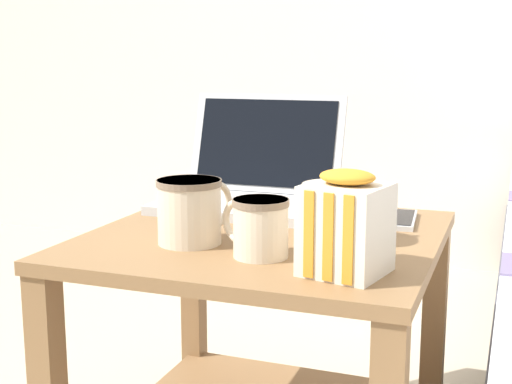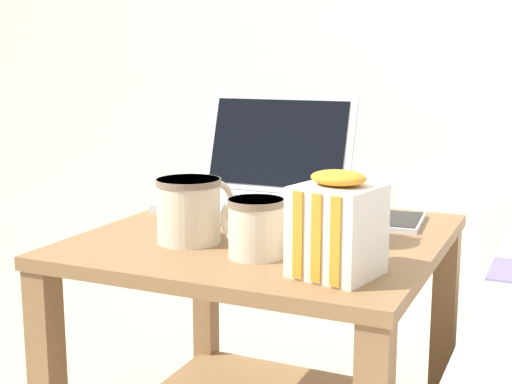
{
  "view_description": "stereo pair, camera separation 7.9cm",
  "coord_description": "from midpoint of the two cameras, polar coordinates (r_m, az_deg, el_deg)",
  "views": [
    {
      "loc": [
        0.4,
        -1.12,
        0.79
      ],
      "look_at": [
        0.0,
        -0.04,
        0.58
      ],
      "focal_mm": 50.0,
      "sensor_mm": 36.0,
      "label": 1
    },
    {
      "loc": [
        0.47,
        -1.09,
        0.79
      ],
      "look_at": [
        0.0,
        -0.04,
        0.58
      ],
      "focal_mm": 50.0,
      "sensor_mm": 36.0,
      "label": 2
    }
  ],
  "objects": [
    {
      "name": "bedside_table",
      "position": [
        1.28,
        2.63,
        -11.01
      ],
      "size": [
        0.58,
        0.58,
        0.5
      ],
      "color": "olive",
      "rests_on": "ground_plane"
    },
    {
      "name": "laptop",
      "position": [
        1.44,
        1.89,
        0.61
      ],
      "size": [
        0.33,
        0.28,
        0.22
      ],
      "color": "#B7BABC",
      "rests_on": "bedside_table"
    },
    {
      "name": "mug_front_left",
      "position": [
        1.16,
        8.3,
        -1.52
      ],
      "size": [
        0.13,
        0.12,
        0.1
      ],
      "color": "beige",
      "rests_on": "bedside_table"
    },
    {
      "name": "mug_front_right",
      "position": [
        1.07,
        2.0,
        -2.62
      ],
      "size": [
        0.12,
        0.09,
        0.09
      ],
      "color": "beige",
      "rests_on": "bedside_table"
    },
    {
      "name": "mug_mid_center",
      "position": [
        1.16,
        -3.33,
        -1.22
      ],
      "size": [
        0.11,
        0.15,
        0.1
      ],
      "color": "beige",
      "rests_on": "bedside_table"
    },
    {
      "name": "snack_bag",
      "position": [
        0.99,
        8.8,
        -2.81
      ],
      "size": [
        0.13,
        0.13,
        0.15
      ],
      "color": "silver",
      "rests_on": "bedside_table"
    },
    {
      "name": "cell_phone",
      "position": [
        1.33,
        13.26,
        -2.3
      ],
      "size": [
        0.09,
        0.15,
        0.01
      ],
      "color": "#B7BABC",
      "rests_on": "bedside_table"
    }
  ]
}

